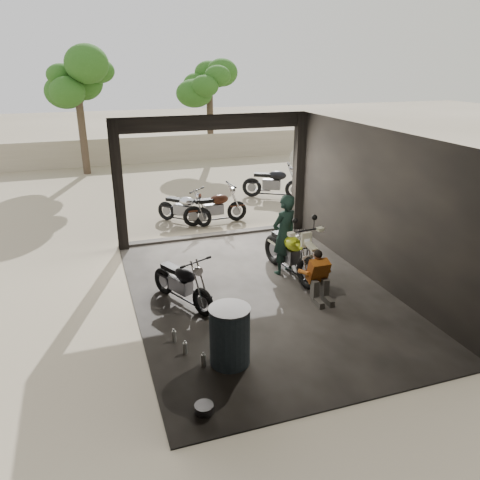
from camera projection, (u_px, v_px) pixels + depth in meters
ground at (260, 293)px, 9.51m from camera, size 80.00×80.00×0.00m
garage at (251, 226)px, 9.53m from camera, size 7.00×7.13×3.20m
boundary_wall at (152, 149)px, 21.68m from camera, size 18.00×0.30×1.20m
tree_left at (76, 73)px, 18.25m from camera, size 2.20×2.20×5.60m
tree_right at (209, 81)px, 21.46m from camera, size 2.20×2.20×5.00m
main_bike at (290, 249)px, 10.11m from camera, size 0.99×1.96×1.25m
left_bike at (182, 280)px, 8.91m from camera, size 1.25×1.68×1.05m
outside_bike_a at (184, 206)px, 13.44m from camera, size 1.57×1.60×1.07m
outside_bike_b at (215, 205)px, 13.42m from camera, size 1.72×0.79×1.14m
outside_bike_c at (273, 180)px, 15.94m from camera, size 2.01×1.60×1.27m
rider at (284, 235)px, 10.11m from camera, size 0.77×0.64×1.80m
mechanic at (320, 279)px, 9.01m from camera, size 0.51×0.69×0.99m
stool at (299, 248)px, 10.78m from camera, size 0.33×0.33×0.46m
helmet at (298, 240)px, 10.67m from camera, size 0.37×0.38×0.26m
oil_drum at (230, 336)px, 7.14m from camera, size 0.67×0.67×0.97m
sign_post at (300, 171)px, 13.65m from camera, size 0.72×0.08×2.16m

